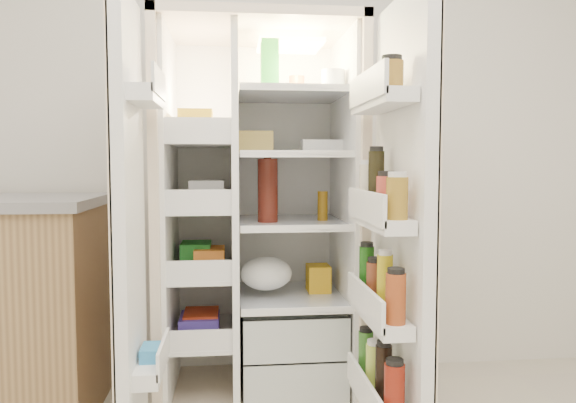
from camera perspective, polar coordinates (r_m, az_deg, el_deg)
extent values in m
cube|color=silver|center=(2.99, -1.88, 7.67)|extent=(4.00, 0.02, 2.70)
cube|color=beige|center=(2.93, -3.48, -1.07)|extent=(0.92, 0.04, 1.80)
cube|color=beige|center=(2.61, -12.84, -1.79)|extent=(0.04, 0.70, 1.80)
cube|color=beige|center=(2.66, 6.38, -1.61)|extent=(0.04, 0.70, 1.80)
cube|color=beige|center=(2.66, -3.23, 17.52)|extent=(0.92, 0.70, 0.04)
cube|color=beige|center=(2.82, -3.08, -19.41)|extent=(0.92, 0.70, 0.08)
cube|color=white|center=(2.89, -3.46, -0.73)|extent=(0.84, 0.02, 1.68)
cube|color=white|center=(2.61, -12.19, -1.34)|extent=(0.02, 0.62, 1.68)
cube|color=white|center=(2.65, 5.75, -1.19)|extent=(0.02, 0.62, 1.68)
cube|color=white|center=(2.59, -5.58, -1.30)|extent=(0.03, 0.62, 1.68)
cube|color=silver|center=(2.76, 0.30, -16.69)|extent=(0.47, 0.52, 0.19)
cube|color=silver|center=(2.69, 0.30, -12.71)|extent=(0.47, 0.52, 0.19)
cube|color=#FFD18C|center=(2.70, 0.14, 15.98)|extent=(0.30, 0.30, 0.02)
cube|color=white|center=(2.71, -8.87, -13.42)|extent=(0.28, 0.58, 0.02)
cube|color=white|center=(2.63, -8.94, -7.18)|extent=(0.28, 0.58, 0.02)
cube|color=white|center=(2.59, -9.01, -0.67)|extent=(0.28, 0.58, 0.02)
cube|color=white|center=(2.59, -9.09, 5.97)|extent=(0.28, 0.58, 0.02)
cube|color=white|center=(2.67, 0.25, -9.82)|extent=(0.49, 0.58, 0.01)
cube|color=white|center=(2.61, 0.25, -2.12)|extent=(0.49, 0.58, 0.01)
cube|color=white|center=(2.60, 0.26, 4.91)|extent=(0.49, 0.58, 0.02)
cube|color=white|center=(2.62, 0.26, 11.06)|extent=(0.49, 0.58, 0.02)
cube|color=#BA371A|center=(2.69, -8.88, -12.20)|extent=(0.16, 0.20, 0.10)
cube|color=#24862D|center=(2.62, -8.96, -5.68)|extent=(0.14, 0.18, 0.12)
cube|color=silver|center=(2.59, -9.02, 0.33)|extent=(0.20, 0.22, 0.07)
cube|color=gold|center=(2.59, -9.11, 7.74)|extent=(0.15, 0.16, 0.14)
cube|color=#4A36A3|center=(2.69, -8.88, -12.31)|extent=(0.18, 0.20, 0.09)
cube|color=orange|center=(2.62, -8.95, -5.90)|extent=(0.14, 0.18, 0.10)
cube|color=silver|center=(2.59, -9.03, 0.88)|extent=(0.16, 0.16, 0.12)
sphere|color=orange|center=(2.69, -2.29, -18.58)|extent=(0.07, 0.07, 0.07)
sphere|color=orange|center=(2.74, -0.37, -18.19)|extent=(0.07, 0.07, 0.07)
sphere|color=orange|center=(2.71, 1.93, -18.41)|extent=(0.07, 0.07, 0.07)
sphere|color=orange|center=(2.83, -1.43, -17.45)|extent=(0.07, 0.07, 0.07)
ellipsoid|color=#397125|center=(2.71, 0.25, -12.28)|extent=(0.26, 0.24, 0.11)
cylinder|color=#4E1910|center=(2.53, -2.13, 1.17)|extent=(0.09, 0.09, 0.29)
cylinder|color=brown|center=(2.60, 3.64, -0.45)|extent=(0.05, 0.05, 0.14)
cube|color=#228026|center=(2.57, -1.94, 14.01)|extent=(0.08, 0.08, 0.23)
cylinder|color=white|center=(2.55, 4.74, 12.48)|extent=(0.11, 0.11, 0.10)
cylinder|color=#A15425|center=(2.72, 0.92, 11.97)|extent=(0.08, 0.08, 0.10)
cube|color=white|center=(2.63, 4.17, 5.74)|extent=(0.25, 0.11, 0.06)
cube|color=#A28940|center=(2.52, -3.46, 6.22)|extent=(0.16, 0.09, 0.10)
ellipsoid|color=white|center=(2.61, -2.30, -8.23)|extent=(0.25, 0.22, 0.16)
cube|color=yellow|center=(2.72, 3.18, -8.01)|extent=(0.11, 0.13, 0.13)
cube|color=white|center=(2.08, -16.26, -3.32)|extent=(0.05, 0.40, 1.72)
cube|color=beige|center=(2.08, -16.94, -3.32)|extent=(0.01, 0.40, 1.72)
cube|color=white|center=(2.19, -14.11, -16.42)|extent=(0.09, 0.32, 0.06)
cube|color=white|center=(2.07, -14.59, 10.56)|extent=(0.09, 0.32, 0.06)
cube|color=#338CCC|center=(2.18, -14.12, -15.68)|extent=(0.07, 0.12, 0.10)
cube|color=white|center=(2.06, 11.87, -3.33)|extent=(0.05, 0.58, 1.72)
cube|color=beige|center=(2.07, 12.53, -3.31)|extent=(0.01, 0.58, 1.72)
cube|color=white|center=(2.21, 9.38, -20.09)|extent=(0.11, 0.50, 0.05)
cube|color=white|center=(2.09, 9.49, -11.56)|extent=(0.11, 0.50, 0.05)
cube|color=white|center=(2.03, 9.61, -1.98)|extent=(0.11, 0.50, 0.05)
cube|color=white|center=(2.03, 9.75, 10.19)|extent=(0.11, 0.50, 0.05)
cylinder|color=maroon|center=(1.98, 11.05, -19.07)|extent=(0.07, 0.07, 0.20)
cylinder|color=black|center=(2.09, 9.96, -17.47)|extent=(0.06, 0.06, 0.22)
cylinder|color=#B6D246|center=(2.22, 8.98, -16.76)|extent=(0.06, 0.06, 0.18)
cylinder|color=#357226|center=(2.33, 8.13, -15.54)|extent=(0.06, 0.06, 0.19)
cylinder|color=#9A4019|center=(1.88, 11.19, -9.92)|extent=(0.07, 0.07, 0.17)
cylinder|color=gold|center=(2.00, 10.08, -8.49)|extent=(0.06, 0.06, 0.21)
cylinder|color=brown|center=(2.12, 9.08, -8.40)|extent=(0.07, 0.07, 0.16)
cylinder|color=#1B5613|center=(2.24, 8.22, -7.20)|extent=(0.06, 0.06, 0.20)
cylinder|color=olive|center=(1.83, 11.34, 0.33)|extent=(0.07, 0.07, 0.14)
cylinder|color=#B63D2F|center=(1.95, 10.19, 0.58)|extent=(0.07, 0.07, 0.14)
cylinder|color=black|center=(2.08, 9.20, 2.03)|extent=(0.06, 0.06, 0.23)
cylinder|color=beige|center=(2.20, 8.30, 1.51)|extent=(0.06, 0.06, 0.18)
cylinder|color=olive|center=(1.92, 10.78, 12.77)|extent=(0.08, 0.08, 0.10)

